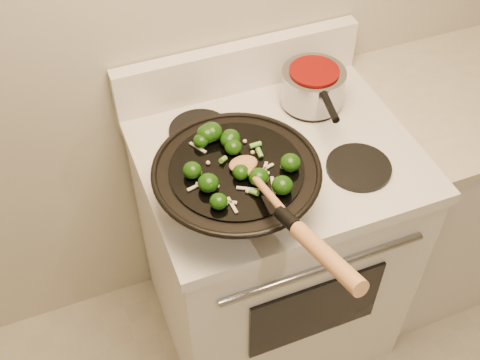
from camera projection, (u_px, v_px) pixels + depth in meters
name	position (u px, v px, depth m)	size (l,w,h in m)	color
stove	(270.00, 244.00, 2.04)	(0.78, 0.67, 1.08)	white
counter_unit	(463.00, 178.00, 2.27)	(0.86, 0.62, 0.91)	white
wok	(238.00, 185.00, 1.50)	(0.42, 0.70, 0.27)	black
stirfry	(232.00, 158.00, 1.46)	(0.28, 0.28, 0.05)	#123708
wooden_spoon	(259.00, 182.00, 1.39)	(0.08, 0.33, 0.09)	#B57747
saucepan	(313.00, 86.00, 1.79)	(0.19, 0.31, 0.11)	#909298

